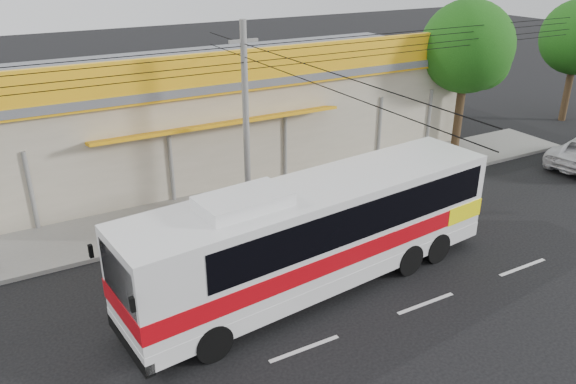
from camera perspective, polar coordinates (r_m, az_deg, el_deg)
name	(u,v)px	position (r m, az deg, el deg)	size (l,w,h in m)	color
ground	(372,264)	(18.24, 8.55, -7.20)	(120.00, 120.00, 0.00)	black
sidewalk	(282,195)	(22.66, -0.59, -0.27)	(30.00, 3.20, 0.15)	slate
lane_markings	(426,304)	(16.67, 13.82, -10.95)	(50.00, 0.12, 0.01)	silver
storefront_building	(225,109)	(26.63, -6.41, 8.38)	(22.60, 9.20, 5.70)	#A79E86
coach_bus	(323,226)	(16.13, 3.55, -3.52)	(11.85, 3.72, 3.59)	silver
utility_pole	(244,57)	(19.67, -4.50, 13.53)	(34.00, 14.00, 7.07)	slate
tree_near	(470,50)	(28.27, 18.00, 13.56)	(4.31, 4.31, 7.14)	#352215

